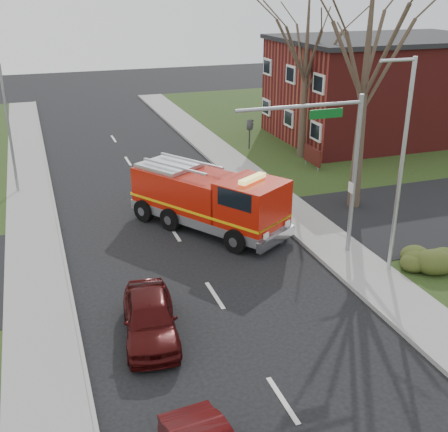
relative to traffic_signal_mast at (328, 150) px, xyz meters
name	(u,v)px	position (x,y,z in m)	size (l,w,h in m)	color
ground	(215,295)	(-5.21, -1.50, -4.71)	(120.00, 120.00, 0.00)	black
sidewalk_right	(360,268)	(0.99, -1.50, -4.63)	(2.40, 80.00, 0.15)	gray
sidewalk_left	(41,325)	(-11.41, -1.50, -4.63)	(2.40, 80.00, 0.15)	gray
brick_building	(384,88)	(13.79, 16.50, -1.05)	(15.40, 10.40, 7.25)	maroon
health_center_sign	(312,156)	(5.29, 11.00, -3.83)	(0.12, 2.00, 1.40)	#441310
hedge_corner	(435,257)	(3.79, -2.50, -4.13)	(2.80, 2.00, 0.90)	#333E16
bare_tree_near	(367,60)	(4.29, 4.50, 2.71)	(6.00, 6.00, 12.00)	#3B3023
bare_tree_far	(306,57)	(5.79, 13.50, 1.78)	(5.25, 5.25, 10.50)	#3B3023
traffic_signal_mast	(328,150)	(0.00, 0.00, 0.00)	(5.29, 0.18, 6.80)	gray
streetlight_pole	(401,163)	(1.93, -2.00, -0.16)	(1.48, 0.16, 8.40)	#B7BABF
utility_pole_far	(9,131)	(-12.01, 12.50, -1.21)	(0.14, 0.14, 7.00)	gray
fire_engine	(210,201)	(-3.49, 4.44, -3.31)	(6.29, 7.84, 3.08)	#B21608
parked_car_maroon	(150,317)	(-8.01, -3.27, -3.99)	(1.70, 4.22, 1.44)	#3A0909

